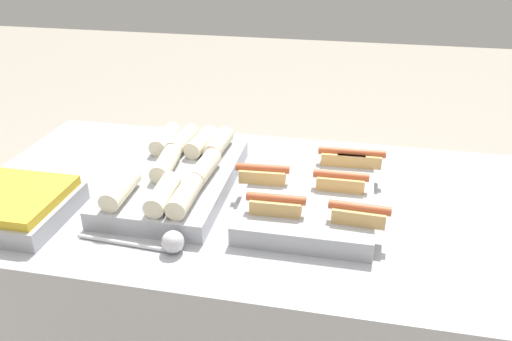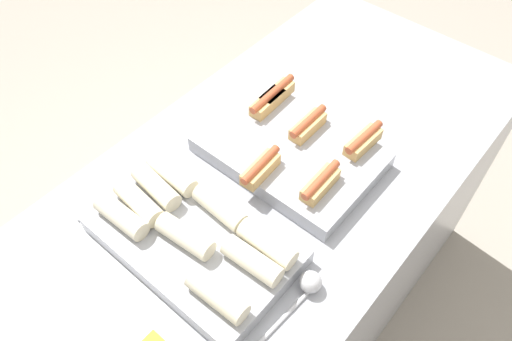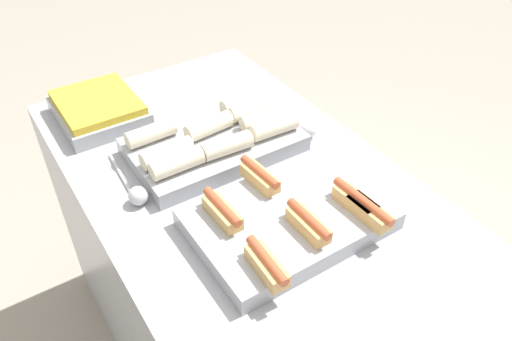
{
  "view_description": "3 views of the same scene",
  "coord_description": "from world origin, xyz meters",
  "px_view_note": "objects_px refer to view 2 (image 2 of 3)",
  "views": [
    {
      "loc": [
        0.15,
        -1.15,
        1.62
      ],
      "look_at": [
        -0.08,
        0.0,
        1.01
      ],
      "focal_mm": 35.0,
      "sensor_mm": 36.0,
      "label": 1
    },
    {
      "loc": [
        -0.69,
        -0.52,
        2.0
      ],
      "look_at": [
        -0.08,
        0.0,
        1.01
      ],
      "focal_mm": 35.0,
      "sensor_mm": 36.0,
      "label": 2
    },
    {
      "loc": [
        0.77,
        -0.55,
        1.83
      ],
      "look_at": [
        -0.08,
        0.0,
        1.01
      ],
      "focal_mm": 35.0,
      "sensor_mm": 36.0,
      "label": 3
    }
  ],
  "objects_px": {
    "tray_hotdogs": "(291,149)",
    "serving_spoon_near": "(306,288)",
    "tray_wraps": "(194,235)",
    "serving_spoon_far": "(142,165)"
  },
  "relations": [
    {
      "from": "tray_wraps",
      "to": "serving_spoon_far",
      "type": "bearing_deg",
      "value": 75.0
    },
    {
      "from": "tray_hotdogs",
      "to": "serving_spoon_far",
      "type": "relative_size",
      "value": 1.79
    },
    {
      "from": "serving_spoon_near",
      "to": "serving_spoon_far",
      "type": "xyz_separation_m",
      "value": [
        0.0,
        0.56,
        -0.0
      ]
    },
    {
      "from": "tray_hotdogs",
      "to": "serving_spoon_near",
      "type": "distance_m",
      "value": 0.41
    },
    {
      "from": "tray_wraps",
      "to": "serving_spoon_near",
      "type": "xyz_separation_m",
      "value": [
        0.07,
        -0.28,
        -0.02
      ]
    },
    {
      "from": "tray_wraps",
      "to": "serving_spoon_far",
      "type": "xyz_separation_m",
      "value": [
        0.07,
        0.27,
        -0.02
      ]
    },
    {
      "from": "tray_hotdogs",
      "to": "serving_spoon_near",
      "type": "bearing_deg",
      "value": -137.46
    },
    {
      "from": "tray_hotdogs",
      "to": "serving_spoon_far",
      "type": "bearing_deg",
      "value": 137.43
    },
    {
      "from": "tray_hotdogs",
      "to": "serving_spoon_near",
      "type": "height_order",
      "value": "tray_hotdogs"
    },
    {
      "from": "tray_hotdogs",
      "to": "tray_wraps",
      "type": "height_order",
      "value": "tray_wraps"
    }
  ]
}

